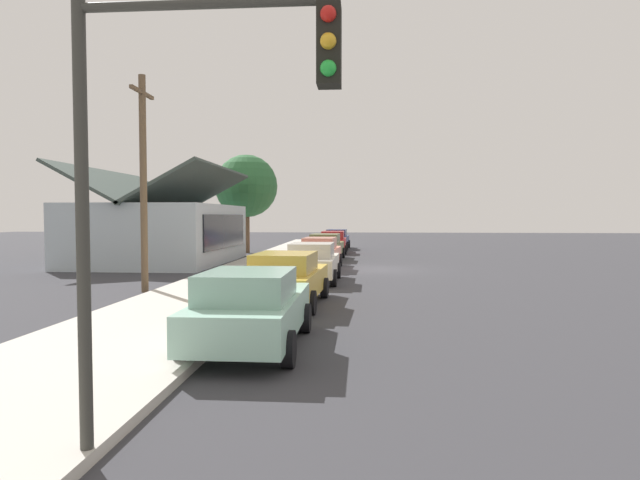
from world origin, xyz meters
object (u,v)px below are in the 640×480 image
at_px(car_navy, 337,239).
at_px(shade_tree, 246,186).
at_px(car_mustard, 287,278).
at_px(car_ivory, 313,262).
at_px(traffic_light_main, 179,134).
at_px(car_olive, 326,246).
at_px(car_coral, 321,253).
at_px(car_seafoam, 251,308).
at_px(fire_hydrant_red, 295,257).
at_px(utility_pole_wooden, 143,179).
at_px(car_cherry, 333,242).

distance_m(car_navy, shade_tree, 9.14).
xyz_separation_m(car_mustard, car_navy, (27.41, -0.23, -0.00)).
height_order(car_ivory, traffic_light_main, traffic_light_main).
xyz_separation_m(car_mustard, car_olive, (16.54, -0.05, -0.00)).
xyz_separation_m(car_ivory, car_coral, (5.50, 0.11, -0.00)).
height_order(car_coral, car_navy, same).
xyz_separation_m(car_coral, traffic_light_main, (-21.21, -0.18, 2.68)).
xyz_separation_m(car_coral, car_olive, (5.44, 0.09, 0.00)).
bearing_deg(car_olive, traffic_light_main, -177.05).
bearing_deg(car_seafoam, fire_hydrant_red, 4.46).
bearing_deg(car_coral, car_seafoam, -177.97).
relative_size(utility_pole_wooden, fire_hydrant_red, 10.56).
relative_size(car_seafoam, fire_hydrant_red, 6.42).
distance_m(car_seafoam, utility_pole_wooden, 9.69).
distance_m(car_olive, fire_hydrant_red, 4.35).
distance_m(car_mustard, car_olive, 16.54).
distance_m(car_olive, utility_pole_wooden, 15.46).
bearing_deg(car_navy, car_coral, -178.39).
xyz_separation_m(car_ivory, car_olive, (10.94, 0.20, 0.00)).
distance_m(car_ivory, car_navy, 21.82).
relative_size(car_mustard, fire_hydrant_red, 6.82).
relative_size(car_mustard, shade_tree, 0.69).
bearing_deg(car_coral, traffic_light_main, -176.98).
height_order(shade_tree, fire_hydrant_red, shade_tree).
relative_size(car_navy, traffic_light_main, 0.89).
xyz_separation_m(car_cherry, utility_pole_wooden, (-20.03, 5.52, 3.11)).
relative_size(car_mustard, utility_pole_wooden, 0.65).
height_order(car_cherry, car_navy, same).
distance_m(car_coral, shade_tree, 13.24).
relative_size(car_mustard, car_navy, 1.05).
bearing_deg(car_coral, utility_pole_wooden, 150.37).
bearing_deg(fire_hydrant_red, utility_pole_wooden, 158.29).
distance_m(car_coral, car_cherry, 11.32).
distance_m(shade_tree, fire_hydrant_red, 11.59).
xyz_separation_m(car_cherry, shade_tree, (-0.31, 6.23, 3.98)).
relative_size(car_coral, car_navy, 1.02).
bearing_deg(car_seafoam, car_navy, -0.33).
bearing_deg(shade_tree, car_olive, -132.38).
relative_size(car_ivory, car_coral, 0.94).
relative_size(shade_tree, traffic_light_main, 1.36).
relative_size(car_olive, shade_tree, 0.69).
relative_size(car_coral, car_olive, 0.96).
height_order(car_seafoam, car_navy, same).
xyz_separation_m(car_seafoam, traffic_light_main, (-5.03, -0.32, 2.68)).
xyz_separation_m(shade_tree, traffic_light_main, (-32.22, -6.37, -1.31)).
bearing_deg(utility_pole_wooden, car_navy, -12.56).
bearing_deg(utility_pole_wooden, car_cherry, -15.40).
relative_size(car_ivory, shade_tree, 0.62).
bearing_deg(car_navy, car_olive, -179.03).
relative_size(car_cherry, shade_tree, 0.66).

